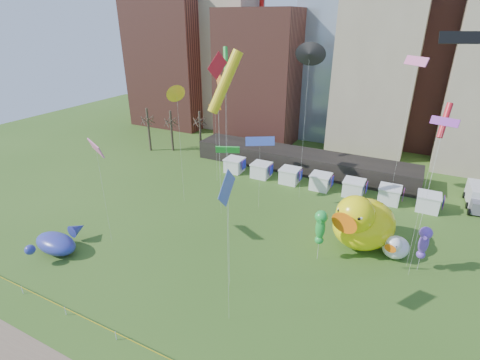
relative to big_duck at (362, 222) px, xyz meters
The scene contains 25 objects.
skyline 42.89m from the big_duck, 100.35° to the left, with size 101.00×23.00×68.00m.
pavilion 23.32m from the big_duck, 124.64° to the left, with size 38.00×6.00×3.20m, color black.
vendor_tents 15.64m from the big_duck, 121.98° to the left, with size 33.24×2.80×2.40m.
bare_trees 43.18m from the big_duck, 155.83° to the left, with size 8.44×6.44×8.50m.
big_duck is the anchor object (origin of this frame).
small_duck 4.31m from the big_duck, ahead, with size 3.53×4.15×2.95m.
seahorse_green 6.05m from the big_duck, 126.83° to the right, with size 1.47×1.79×6.13m.
seahorse_purple 6.61m from the big_duck, 15.26° to the right, with size 1.36×1.66×5.27m.
whale_inflatable 34.49m from the big_duck, 151.40° to the right, with size 5.74×7.25×2.48m.
box_truck 21.82m from the big_duck, 53.55° to the left, with size 3.08×6.90×2.87m.
kite_0 23.91m from the big_duck, behind, with size 0.89×3.04×20.83m.
kite_1 19.76m from the big_duck, 79.66° to the left, with size 2.77×2.72×20.15m.
kite_2 21.50m from the big_duck, 139.41° to the left, with size 2.88×0.88×21.54m.
kite_3 29.72m from the big_duck, 155.49° to the left, with size 1.74×2.25×20.47m.
kite_4 23.40m from the big_duck, 127.11° to the right, with size 2.69×2.43×22.19m.
kite_5 15.91m from the big_duck, 167.25° to the left, with size 3.50×2.35×10.27m.
kite_6 26.19m from the big_duck, 166.11° to the left, with size 2.40×2.23×18.97m.
kite_7 14.32m from the big_duck, 29.17° to the right, with size 2.24×0.98×16.57m.
kite_8 13.47m from the big_duck, 33.22° to the left, with size 1.04×2.16×16.46m.
kite_9 30.18m from the big_duck, 154.55° to the right, with size 3.82×2.30×12.38m.
kite_10 20.12m from the big_duck, 14.47° to the right, with size 3.16×1.47×23.26m.
kite_11 19.51m from the big_duck, 128.62° to the right, with size 1.97×1.06×14.52m.
kite_12 27.35m from the big_duck, behind, with size 0.71×2.07×16.47m.
kite_13 20.69m from the big_duck, 115.98° to the right, with size 0.19×2.95×14.23m.
kite_14 26.74m from the big_duck, 160.85° to the left, with size 2.15×0.54×12.42m.
Camera 1 is at (12.92, -14.66, 24.25)m, focal length 27.00 mm.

